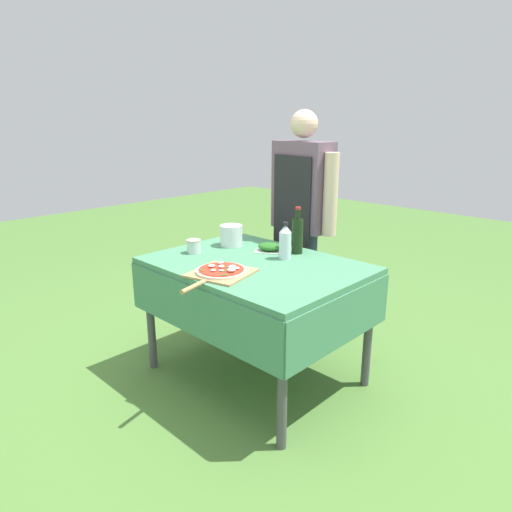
{
  "coord_description": "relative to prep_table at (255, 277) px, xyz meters",
  "views": [
    {
      "loc": [
        1.76,
        -1.82,
        1.54
      ],
      "look_at": [
        0.0,
        0.0,
        0.78
      ],
      "focal_mm": 32.0,
      "sensor_mm": 36.0,
      "label": 1
    }
  ],
  "objects": [
    {
      "name": "person_cook",
      "position": [
        -0.18,
        0.64,
        0.3
      ],
      "size": [
        0.6,
        0.24,
        1.6
      ],
      "rotation": [
        0.0,
        0.0,
        3.03
      ],
      "color": "#333D56",
      "rests_on": "ground"
    },
    {
      "name": "ground_plane",
      "position": [
        0.0,
        0.0,
        -0.65
      ],
      "size": [
        12.0,
        12.0,
        0.0
      ],
      "primitive_type": "plane",
      "color": "#517F38"
    },
    {
      "name": "prep_table",
      "position": [
        0.0,
        0.0,
        0.0
      ],
      "size": [
        1.23,
        0.9,
        0.74
      ],
      "color": "#478960",
      "rests_on": "ground"
    },
    {
      "name": "sauce_jar",
      "position": [
        -0.41,
        -0.12,
        0.13
      ],
      "size": [
        0.09,
        0.09,
        0.08
      ],
      "color": "silver",
      "rests_on": "prep_table"
    },
    {
      "name": "herb_container",
      "position": [
        -0.1,
        0.23,
        0.12
      ],
      "size": [
        0.22,
        0.21,
        0.05
      ],
      "rotation": [
        0.0,
        0.0,
        0.49
      ],
      "color": "silver",
      "rests_on": "prep_table"
    },
    {
      "name": "mixing_tub",
      "position": [
        -0.37,
        0.16,
        0.16
      ],
      "size": [
        0.15,
        0.15,
        0.14
      ],
      "primitive_type": "cylinder",
      "color": "silver",
      "rests_on": "prep_table"
    },
    {
      "name": "pizza_on_peel",
      "position": [
        0.02,
        -0.28,
        0.11
      ],
      "size": [
        0.36,
        0.51,
        0.06
      ],
      "rotation": [
        0.0,
        0.0,
        0.24
      ],
      "color": "tan",
      "rests_on": "prep_table"
    },
    {
      "name": "oil_bottle",
      "position": [
        0.05,
        0.32,
        0.21
      ],
      "size": [
        0.07,
        0.07,
        0.29
      ],
      "color": "black",
      "rests_on": "prep_table"
    },
    {
      "name": "water_bottle",
      "position": [
        0.07,
        0.18,
        0.2
      ],
      "size": [
        0.07,
        0.07,
        0.22
      ],
      "color": "silver",
      "rests_on": "prep_table"
    }
  ]
}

